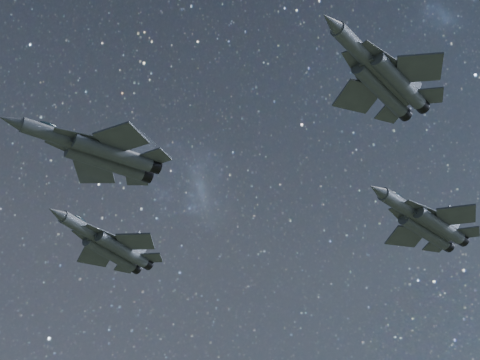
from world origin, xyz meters
TOP-DOWN VIEW (x-y plane):
  - jet_lead at (-13.22, 6.20)m, footprint 17.65×12.53m
  - jet_left at (-5.81, 18.10)m, footprint 16.11×10.69m
  - jet_right at (0.95, -20.92)m, footprint 15.52×10.42m
  - jet_slot at (21.11, -5.44)m, footprint 17.03×11.71m

SIDE VIEW (x-z plane):
  - jet_left at x=-5.81m, z-range 156.50..160.60m
  - jet_slot at x=21.11m, z-range 156.67..160.94m
  - jet_right at x=0.95m, z-range 157.00..160.92m
  - jet_lead at x=-13.22m, z-range 159.48..163.97m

